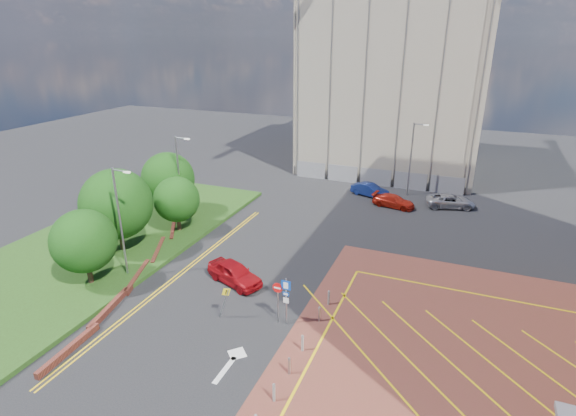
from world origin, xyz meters
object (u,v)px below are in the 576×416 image
Objects in this scene: lamp_back at (412,157)px; car_red_left at (235,273)px; tree_d at (168,179)px; car_silver_back at (451,201)px; lamp_left_far at (180,176)px; car_red_back at (394,201)px; lamp_left_near at (120,218)px; warning_sign at (225,299)px; sign_cluster at (283,296)px; tree_a at (84,241)px; car_blue_back at (370,190)px; tree_b at (117,204)px; tree_c at (177,199)px.

lamp_back reaches higher than car_red_left.
car_silver_back is (25.14, 12.76, -3.19)m from tree_d.
lamp_left_far is 1.85× the size of car_red_back.
warning_sign is (9.22, -1.94, -3.23)m from lamp_left_near.
tree_d is at bearing 144.42° from sign_cluster.
car_blue_back is at bearing 61.42° from tree_a.
car_red_back is at bearing -110.28° from car_blue_back.
lamp_left_near reaches higher than tree_b.
car_red_left reaches higher than car_blue_back.
lamp_back reaches higher than tree_c.
warning_sign reaches higher than car_red_back.
car_blue_back is at bearing 38.08° from tree_d.
sign_cluster reaches higher than car_red_left.
tree_a is 1.19× the size of car_red_left.
lamp_left_near is 27.50m from car_blue_back.
sign_cluster is (15.80, -4.02, -2.28)m from tree_b.
car_red_back is at bearing 54.05° from tree_a.
tree_b reaches higher than car_red_back.
warning_sign is at bearing -165.20° from sign_cluster.
tree_b is 32.04m from car_silver_back.
tree_d is at bearing 135.78° from warning_sign.
car_silver_back is (13.42, 21.57, -0.10)m from car_red_left.
tree_c is at bearing -65.29° from lamp_left_far.
lamp_back is at bearing 47.64° from car_silver_back.
car_silver_back is (4.56, -2.24, -3.68)m from lamp_back.
tree_b is 0.84× the size of lamp_left_near.
lamp_back is at bearing 49.59° from tree_b.
lamp_left_far is (-2.00, 10.00, 0.00)m from lamp_left_near.
lamp_back is 6.28m from car_silver_back.
tree_b is 26.70m from car_red_back.
tree_c reaches higher than sign_cluster.
tree_a is at bearing 153.65° from car_red_back.
lamp_left_near is at bearing 127.46° from car_red_left.
lamp_left_far is at bearing 143.18° from sign_cluster.
sign_cluster reaches higher than warning_sign.
sign_cluster is 0.74× the size of car_red_back.
sign_cluster is at bearing -33.16° from tree_c.
tree_d is 20.74m from sign_cluster.
tree_c is 1.01× the size of car_silver_back.
car_red_left reaches higher than car_silver_back.
lamp_left_far is at bearing -139.14° from lamp_back.
lamp_back reaches higher than tree_b.
car_blue_back is (16.72, 13.10, -3.18)m from tree_d.
sign_cluster reaches higher than car_red_back.
tree_b reaches higher than tree_c.
car_red_left is at bearing -39.01° from lamp_left_far.
sign_cluster is 0.70× the size of car_red_left.
tree_c is 25.19m from lamp_back.
tree_d is at bearing 100.71° from car_silver_back.
car_red_back is at bearing 54.27° from lamp_left_near.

